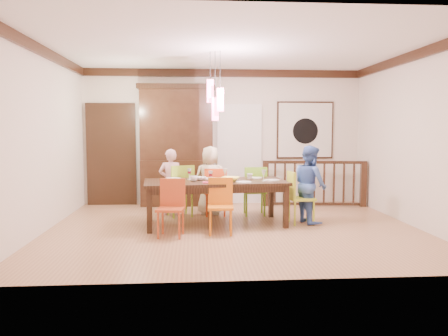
{
  "coord_description": "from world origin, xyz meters",
  "views": [
    {
      "loc": [
        -0.65,
        -7.0,
        1.61
      ],
      "look_at": [
        -0.13,
        0.43,
        0.95
      ],
      "focal_mm": 35.0,
      "sensor_mm": 36.0,
      "label": 1
    }
  ],
  "objects": [
    {
      "name": "plate_far_left",
      "position": [
        -1.0,
        0.65,
        0.76
      ],
      "size": [
        0.26,
        0.26,
        0.01
      ],
      "primitive_type": "cylinder",
      "color": "white",
      "rests_on": "dining_table"
    },
    {
      "name": "chair_far_left",
      "position": [
        -0.91,
        1.06,
        0.55
      ],
      "size": [
        0.55,
        0.55,
        0.96
      ],
      "rotation": [
        0.0,
        0.0,
        3.47
      ],
      "color": "#93C02B",
      "rests_on": "floor"
    },
    {
      "name": "dining_table",
      "position": [
        -0.28,
        0.31,
        0.68
      ],
      "size": [
        2.45,
        1.28,
        0.75
      ],
      "rotation": [
        0.0,
        0.0,
        0.09
      ],
      "color": "black",
      "rests_on": "floor"
    },
    {
      "name": "plate_far_right",
      "position": [
        0.43,
        0.63,
        0.76
      ],
      "size": [
        0.26,
        0.26,
        0.01
      ],
      "primitive_type": "cylinder",
      "color": "white",
      "rests_on": "dining_table"
    },
    {
      "name": "panel_door",
      "position": [
        -2.4,
        2.45,
        1.05
      ],
      "size": [
        1.04,
        0.07,
        2.24
      ],
      "primitive_type": "cube",
      "color": "black",
      "rests_on": "wall_back"
    },
    {
      "name": "chair_end_right",
      "position": [
        1.19,
        0.27,
        0.51
      ],
      "size": [
        0.43,
        0.43,
        0.9
      ],
      "rotation": [
        0.0,
        0.0,
        1.64
      ],
      "color": "#B3C82A",
      "rests_on": "floor"
    },
    {
      "name": "pendant_cluster",
      "position": [
        -0.28,
        0.31,
        2.11
      ],
      "size": [
        0.27,
        0.21,
        1.14
      ],
      "color": "#FF4C7A",
      "rests_on": "ceiling"
    },
    {
      "name": "wall_left",
      "position": [
        -3.0,
        0.0,
        1.45
      ],
      "size": [
        0.0,
        5.0,
        5.0
      ],
      "primitive_type": "plane",
      "rotation": [
        1.57,
        0.0,
        1.57
      ],
      "color": "beige",
      "rests_on": "floor"
    },
    {
      "name": "wine_glass_a",
      "position": [
        -0.72,
        0.5,
        0.84
      ],
      "size": [
        0.08,
        0.08,
        0.19
      ],
      "primitive_type": null,
      "color": "#590C19",
      "rests_on": "dining_table"
    },
    {
      "name": "wall_right",
      "position": [
        3.0,
        0.0,
        1.45
      ],
      "size": [
        0.0,
        5.0,
        5.0
      ],
      "primitive_type": "plane",
      "rotation": [
        1.57,
        0.0,
        -1.57
      ],
      "color": "beige",
      "rests_on": "floor"
    },
    {
      "name": "white_doorway",
      "position": [
        0.35,
        2.46,
        1.05
      ],
      "size": [
        0.97,
        0.05,
        2.22
      ],
      "primitive_type": "cube",
      "color": "silver",
      "rests_on": "wall_back"
    },
    {
      "name": "small_bowl",
      "position": [
        -0.53,
        0.4,
        0.78
      ],
      "size": [
        0.21,
        0.21,
        0.06
      ],
      "primitive_type": "imported",
      "rotation": [
        0.0,
        0.0,
        0.16
      ],
      "color": "white",
      "rests_on": "dining_table"
    },
    {
      "name": "crown_molding",
      "position": [
        0.0,
        0.0,
        2.82
      ],
      "size": [
        6.0,
        5.0,
        0.16
      ],
      "primitive_type": null,
      "color": "black",
      "rests_on": "wall_back"
    },
    {
      "name": "plate_near_left",
      "position": [
        -0.92,
        -0.03,
        0.76
      ],
      "size": [
        0.26,
        0.26,
        0.01
      ],
      "primitive_type": "cylinder",
      "color": "white",
      "rests_on": "dining_table"
    },
    {
      "name": "plate_end_right",
      "position": [
        0.67,
        0.25,
        0.76
      ],
      "size": [
        0.26,
        0.26,
        0.01
      ],
      "primitive_type": "cylinder",
      "color": "white",
      "rests_on": "dining_table"
    },
    {
      "name": "plate_far_mid",
      "position": [
        -0.36,
        0.59,
        0.76
      ],
      "size": [
        0.26,
        0.26,
        0.01
      ],
      "primitive_type": "cylinder",
      "color": "white",
      "rests_on": "dining_table"
    },
    {
      "name": "painting",
      "position": [
        1.8,
        2.46,
        1.6
      ],
      "size": [
        1.25,
        0.06,
        1.25
      ],
      "color": "black",
      "rests_on": "wall_back"
    },
    {
      "name": "wine_glass_b",
      "position": [
        -0.11,
        0.45,
        0.84
      ],
      "size": [
        0.08,
        0.08,
        0.19
      ],
      "primitive_type": null,
      "color": "silver",
      "rests_on": "dining_table"
    },
    {
      "name": "chair_near_left",
      "position": [
        -1.0,
        -0.5,
        0.49
      ],
      "size": [
        0.44,
        0.44,
        0.86
      ],
      "rotation": [
        0.0,
        0.0,
        -0.14
      ],
      "color": "#A53F1B",
      "rests_on": "floor"
    },
    {
      "name": "chair_far_mid",
      "position": [
        -0.24,
        1.09,
        0.51
      ],
      "size": [
        0.44,
        0.44,
        0.9
      ],
      "rotation": [
        0.0,
        0.0,
        3.07
      ],
      "color": "#D74516",
      "rests_on": "floor"
    },
    {
      "name": "cup_left",
      "position": [
        -0.65,
        0.21,
        0.8
      ],
      "size": [
        0.16,
        0.16,
        0.1
      ],
      "primitive_type": "imported",
      "rotation": [
        0.0,
        0.0,
        -0.41
      ],
      "color": "silver",
      "rests_on": "dining_table"
    },
    {
      "name": "plate_near_mid",
      "position": [
        0.17,
        0.02,
        0.76
      ],
      "size": [
        0.26,
        0.26,
        0.01
      ],
      "primitive_type": "cylinder",
      "color": "white",
      "rests_on": "dining_table"
    },
    {
      "name": "wine_glass_d",
      "position": [
        0.52,
        0.19,
        0.84
      ],
      "size": [
        0.08,
        0.08,
        0.19
      ],
      "primitive_type": null,
      "color": "silver",
      "rests_on": "dining_table"
    },
    {
      "name": "person_end_right",
      "position": [
        1.36,
        0.35,
        0.67
      ],
      "size": [
        0.65,
        0.76,
        1.34
      ],
      "primitive_type": "imported",
      "rotation": [
        0.0,
        0.0,
        1.82
      ],
      "color": "#4165B6",
      "rests_on": "floor"
    },
    {
      "name": "wine_glass_c",
      "position": [
        -0.37,
        0.05,
        0.84
      ],
      "size": [
        0.08,
        0.08,
        0.19
      ],
      "primitive_type": null,
      "color": "#590C19",
      "rests_on": "dining_table"
    },
    {
      "name": "chair_far_right",
      "position": [
        0.49,
        1.09,
        0.53
      ],
      "size": [
        0.42,
        0.42,
        0.92
      ],
      "rotation": [
        0.0,
        0.0,
        3.13
      ],
      "color": "#6CB122",
      "rests_on": "floor"
    },
    {
      "name": "napkin",
      "position": [
        -0.41,
        0.01,
        0.76
      ],
      "size": [
        0.18,
        0.14,
        0.01
      ],
      "primitive_type": "cube",
      "color": "#D83359",
      "rests_on": "dining_table"
    },
    {
      "name": "ceiling",
      "position": [
        0.0,
        0.0,
        2.9
      ],
      "size": [
        6.0,
        6.0,
        0.0
      ],
      "primitive_type": "plane",
      "rotation": [
        3.14,
        0.0,
        0.0
      ],
      "color": "white",
      "rests_on": "wall_back"
    },
    {
      "name": "person_far_mid",
      "position": [
        -0.33,
        1.21,
        0.65
      ],
      "size": [
        0.69,
        0.51,
        1.3
      ],
      "primitive_type": "imported",
      "rotation": [
        0.0,
        0.0,
        2.99
      ],
      "color": "beige",
      "rests_on": "floor"
    },
    {
      "name": "person_far_left",
      "position": [
        -1.08,
        1.2,
        0.63
      ],
      "size": [
        0.48,
        0.33,
        1.25
      ],
      "primitive_type": "imported",
      "rotation": [
        0.0,
        0.0,
        3.06
      ],
      "color": "beige",
      "rests_on": "floor"
    },
    {
      "name": "china_hutch",
      "position": [
        -1.0,
        2.3,
        1.28
      ],
      "size": [
        1.62,
        0.46,
        2.56
      ],
      "color": "black",
      "rests_on": "floor"
    },
    {
      "name": "chair_near_mid",
      "position": [
        -0.24,
        -0.37,
        0.49
      ],
      "size": [
        0.41,
        0.41,
        0.86
      ],
      "rotation": [
        0.0,
        0.0,
        -0.06
      ],
      "color": "orange",
      "rests_on": "floor"
    },
    {
      "name": "floor",
      "position": [
        0.0,
        0.0,
        0.0
      ],
      "size": [
        6.0,
        6.0,
        0.0
      ],
      "primitive_type": "plane",
      "color": "#9B6C4B",
      "rests_on": "ground"
    },
    {
      "name": "cup_right",
      "position": [
        0.33,
        0.5,
        0.8
      ],
      "size": [
        0.12,
        0.12,
        0.1
      ],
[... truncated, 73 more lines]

